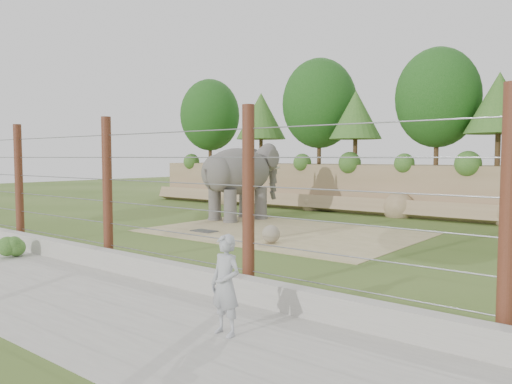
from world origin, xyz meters
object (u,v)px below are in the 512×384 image
Objects in this scene: zookeeper at (226,285)px; stone_ball at (271,234)px; barrier_fence at (107,190)px; elephant at (238,182)px.

stone_ball is at bearing 125.90° from zookeeper.
barrier_fence is at bearing -107.91° from stone_ball.
elephant reaches higher than stone_ball.
stone_ball is 0.37× the size of zookeeper.
zookeeper is (6.30, -2.15, -1.17)m from barrier_fence.
elephant is at bearing 109.79° from barrier_fence.
barrier_fence is (3.37, -9.38, 0.26)m from elephant.
barrier_fence reaches higher than zookeeper.
stone_ball is 0.03× the size of barrier_fence.
elephant is 2.61× the size of zookeeper.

